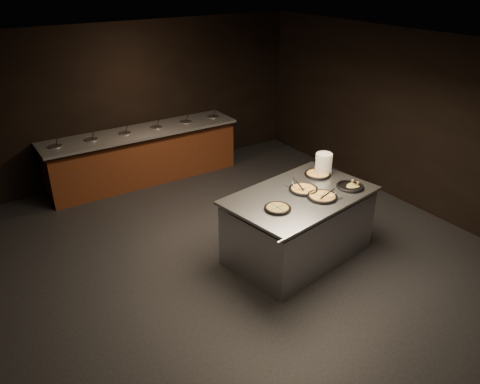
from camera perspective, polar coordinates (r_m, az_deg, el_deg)
The scene contains 11 objects.
room at distance 5.84m, azimuth 0.98°, elevation 2.12°, with size 7.02×8.02×2.92m.
salad_bar at distance 9.17m, azimuth -11.61°, elevation 3.98°, with size 3.70×0.83×1.18m.
serving_counter at distance 6.70m, azimuth 7.13°, elevation -4.17°, with size 2.22×1.63×0.98m.
plate_stack at distance 7.09m, azimuth 10.16°, elevation 3.43°, with size 0.24×0.24×0.31m, color silver.
pan_veggie_whole at distance 6.02m, azimuth 4.59°, elevation -1.96°, with size 0.35×0.35×0.04m.
pan_cheese_whole at distance 6.56m, azimuth 7.75°, elevation 0.35°, with size 0.41×0.41×0.04m.
pan_cheese_slices_a at distance 7.06m, azimuth 9.45°, elevation 2.18°, with size 0.40×0.40×0.04m.
pan_cheese_slices_b at distance 6.39m, azimuth 10.00°, elevation -0.53°, with size 0.42×0.42×0.04m.
pan_veggie_slices at distance 6.76m, azimuth 13.26°, elevation 0.68°, with size 0.39×0.39×0.04m.
server_left at distance 6.54m, azimuth 6.84°, elevation 0.94°, with size 0.10×0.34×0.16m.
server_right at distance 6.33m, azimuth 10.96°, elevation -0.30°, with size 0.34×0.11×0.16m.
Camera 1 is at (-2.99, -4.41, 3.85)m, focal length 35.00 mm.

